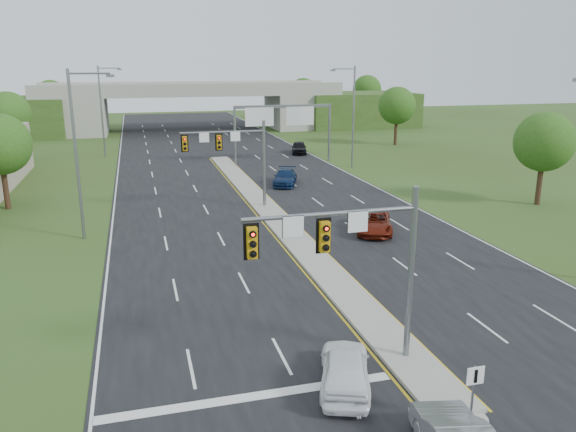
# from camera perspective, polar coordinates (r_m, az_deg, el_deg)

# --- Properties ---
(ground) EXTENTS (240.00, 240.00, 0.00)m
(ground) POSITION_cam_1_polar(r_m,az_deg,el_deg) (23.44, 11.85, -14.00)
(ground) COLOR #344518
(ground) RESTS_ON ground
(road) EXTENTS (24.00, 160.00, 0.02)m
(road) POSITION_cam_1_polar(r_m,az_deg,el_deg) (55.11, -4.73, 3.40)
(road) COLOR black
(road) RESTS_ON ground
(median) EXTENTS (2.00, 54.00, 0.16)m
(median) POSITION_cam_1_polar(r_m,az_deg,el_deg) (43.66, -1.81, 0.39)
(median) COLOR gray
(median) RESTS_ON road
(median_nose) EXTENTS (2.00, 2.00, 0.16)m
(median_nose) POSITION_cam_1_polar(r_m,az_deg,el_deg) (20.47, 17.18, -18.80)
(median_nose) COLOR gray
(median_nose) RESTS_ON road
(lane_markings) EXTENTS (23.72, 160.00, 0.01)m
(lane_markings) POSITION_cam_1_polar(r_m,az_deg,el_deg) (49.16, -4.10, 1.97)
(lane_markings) COLOR gold
(lane_markings) RESTS_ON road
(signal_mast_near) EXTENTS (6.62, 0.60, 7.00)m
(signal_mast_near) POSITION_cam_1_polar(r_m,az_deg,el_deg) (20.56, 7.02, -3.60)
(signal_mast_near) COLOR slate
(signal_mast_near) RESTS_ON ground
(signal_mast_far) EXTENTS (6.62, 0.60, 7.00)m
(signal_mast_far) POSITION_cam_1_polar(r_m,az_deg,el_deg) (44.11, -5.33, 6.62)
(signal_mast_far) COLOR slate
(signal_mast_far) RESTS_ON ground
(keep_right_sign) EXTENTS (0.60, 0.13, 2.20)m
(keep_right_sign) POSITION_cam_1_polar(r_m,az_deg,el_deg) (19.36, 18.37, -16.09)
(keep_right_sign) COLOR slate
(keep_right_sign) RESTS_ON ground
(sign_gantry) EXTENTS (11.58, 0.44, 6.67)m
(sign_gantry) POSITION_cam_1_polar(r_m,az_deg,el_deg) (65.36, -0.62, 9.96)
(sign_gantry) COLOR slate
(sign_gantry) RESTS_ON ground
(overpass) EXTENTS (80.00, 14.00, 8.10)m
(overpass) POSITION_cam_1_polar(r_m,az_deg,el_deg) (98.83, -9.70, 10.59)
(overpass) COLOR gray
(overpass) RESTS_ON ground
(lightpole_l_mid) EXTENTS (2.85, 0.25, 11.00)m
(lightpole_l_mid) POSITION_cam_1_polar(r_m,az_deg,el_deg) (38.56, -20.50, 6.54)
(lightpole_l_mid) COLOR slate
(lightpole_l_mid) RESTS_ON ground
(lightpole_l_far) EXTENTS (2.85, 0.25, 11.00)m
(lightpole_l_far) POSITION_cam_1_polar(r_m,az_deg,el_deg) (73.31, -18.29, 10.47)
(lightpole_l_far) COLOR slate
(lightpole_l_far) RESTS_ON ground
(lightpole_r_far) EXTENTS (2.85, 0.25, 11.00)m
(lightpole_r_far) POSITION_cam_1_polar(r_m,az_deg,el_deg) (62.67, 6.50, 10.43)
(lightpole_r_far) COLOR slate
(lightpole_r_far) RESTS_ON ground
(tree_l_near) EXTENTS (4.80, 4.80, 7.60)m
(tree_l_near) POSITION_cam_1_polar(r_m,az_deg,el_deg) (49.50, -27.24, 6.48)
(tree_l_near) COLOR #382316
(tree_l_near) RESTS_ON ground
(tree_l_mid) EXTENTS (5.20, 5.20, 8.12)m
(tree_l_mid) POSITION_cam_1_polar(r_m,az_deg,el_deg) (74.64, -26.57, 9.25)
(tree_l_mid) COLOR #382316
(tree_l_mid) RESTS_ON ground
(tree_r_near) EXTENTS (4.80, 4.80, 7.60)m
(tree_r_near) POSITION_cam_1_polar(r_m,az_deg,el_deg) (49.94, 24.60, 6.85)
(tree_r_near) COLOR #382316
(tree_r_near) RESTS_ON ground
(tree_r_mid) EXTENTS (5.20, 5.20, 8.12)m
(tree_r_mid) POSITION_cam_1_polar(r_m,az_deg,el_deg) (81.53, 11.01, 10.95)
(tree_r_mid) COLOR #382316
(tree_r_mid) RESTS_ON ground
(tree_back_b) EXTENTS (5.60, 5.60, 8.32)m
(tree_back_b) POSITION_cam_1_polar(r_m,az_deg,el_deg) (113.09, -22.92, 11.20)
(tree_back_b) COLOR #382316
(tree_back_b) RESTS_ON ground
(tree_back_c) EXTENTS (5.60, 5.60, 8.32)m
(tree_back_c) POSITION_cam_1_polar(r_m,az_deg,el_deg) (117.16, 1.55, 12.47)
(tree_back_c) COLOR #382316
(tree_back_c) RESTS_ON ground
(tree_back_d) EXTENTS (6.00, 6.00, 8.85)m
(tree_back_d) POSITION_cam_1_polar(r_m,az_deg,el_deg) (121.92, 8.03, 12.60)
(tree_back_d) COLOR #382316
(tree_back_d) RESTS_ON ground
(car_white) EXTENTS (3.15, 4.71, 1.49)m
(car_white) POSITION_cam_1_polar(r_m,az_deg,el_deg) (20.94, 5.82, -15.14)
(car_white) COLOR white
(car_white) RESTS_ON road
(car_far_a) EXTENTS (3.98, 5.53, 1.40)m
(car_far_a) POSITION_cam_1_polar(r_m,az_deg,el_deg) (39.12, 8.72, -0.62)
(car_far_a) COLOR #5C1509
(car_far_a) RESTS_ON road
(car_far_b) EXTENTS (3.60, 5.35, 1.44)m
(car_far_b) POSITION_cam_1_polar(r_m,az_deg,el_deg) (53.79, -0.29, 3.95)
(car_far_b) COLOR #0A1D41
(car_far_b) RESTS_ON road
(car_far_c) EXTENTS (2.95, 4.88, 1.55)m
(car_far_c) POSITION_cam_1_polar(r_m,az_deg,el_deg) (72.66, 1.14, 6.98)
(car_far_c) COLOR black
(car_far_c) RESTS_ON road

